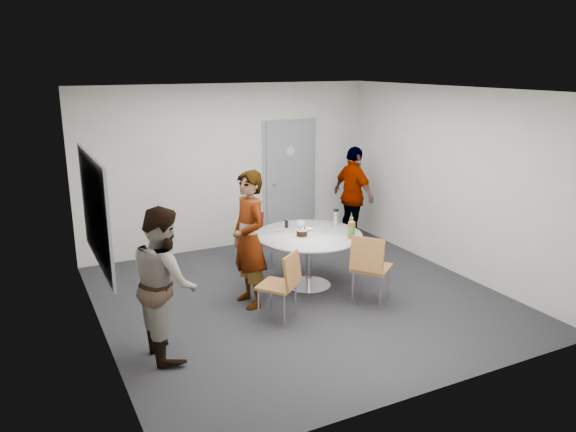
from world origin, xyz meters
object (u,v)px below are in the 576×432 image
whiteboard (95,210)px  chair_far (255,235)px  chair_near_left (284,280)px  person_left (164,282)px  person_main (249,239)px  chair_near_right (370,263)px  table (310,241)px  person_right (353,195)px  door (289,180)px

whiteboard → chair_far: whiteboard is taller
chair_near_left → person_left: bearing=145.8°
person_main → chair_near_right: bearing=57.9°
table → person_right: size_ratio=0.88×
table → person_left: 2.46m
chair_near_left → person_main: 0.75m
person_right → chair_near_right: bearing=145.0°
table → chair_far: size_ratio=1.80×
chair_far → person_main: size_ratio=0.46×
table → person_main: person_main is taller
chair_near_left → person_left: size_ratio=0.53×
door → chair_near_left: bearing=-118.0°
chair_near_right → person_left: 2.63m
door → person_left: (-3.05, -3.13, -0.21)m
chair_near_left → chair_far: 1.99m
door → person_right: 1.15m
chair_far → person_right: (1.98, 0.33, 0.34)m
whiteboard → person_main: whiteboard is taller
door → chair_near_left: size_ratio=2.44×
person_main → whiteboard: bearing=-96.4°
whiteboard → chair_near_right: whiteboard is taller
table → chair_near_left: table is taller
chair_near_left → door: bearing=23.0°
person_main → person_left: 1.49m
whiteboard → door: bearing=32.7°
whiteboard → person_main: bearing=-2.6°
chair_near_left → chair_far: (0.47, 1.93, -0.04)m
whiteboard → chair_near_left: (1.96, -0.72, -0.92)m
whiteboard → table: size_ratio=1.30×
person_left → person_right: person_right is taller
whiteboard → chair_near_right: bearing=-14.3°
chair_far → person_left: (-1.92, -2.05, 0.32)m
chair_near_right → person_main: person_main is taller
chair_near_left → chair_near_right: size_ratio=0.92×
table → chair_far: table is taller
table → person_main: size_ratio=0.83×
table → chair_far: bearing=107.2°
chair_near_right → chair_near_left: bearing=-131.4°
person_main → door: bearing=139.3°
person_left → chair_near_right: bearing=-90.3°
person_right → whiteboard: bearing=102.9°
door → person_left: bearing=-134.3°
table → person_left: (-2.26, -0.95, 0.16)m
person_left → person_main: bearing=-60.5°
person_left → person_right: bearing=-59.9°
person_main → person_right: person_main is taller
door → chair_far: door is taller
table → person_left: person_left is taller
person_right → chair_near_left: bearing=126.4°
table → chair_near_left: (-0.81, -0.83, -0.13)m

